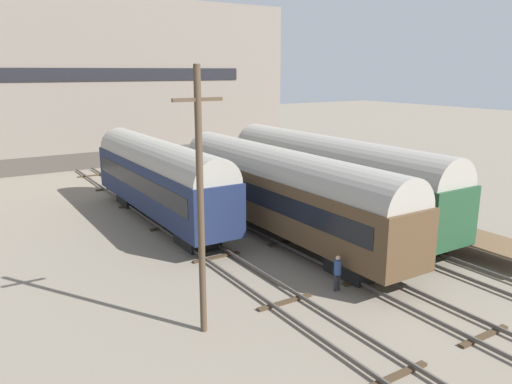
# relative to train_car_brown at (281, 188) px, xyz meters

# --- Properties ---
(ground_plane) EXTENTS (200.00, 200.00, 0.00)m
(ground_plane) POSITION_rel_train_car_brown_xyz_m (0.00, -3.71, -2.95)
(ground_plane) COLOR slate
(track_left) EXTENTS (2.60, 60.00, 0.26)m
(track_left) POSITION_rel_train_car_brown_xyz_m (-4.48, -3.71, -2.81)
(track_left) COLOR #4C4742
(track_left) RESTS_ON ground
(track_middle) EXTENTS (2.60, 60.00, 0.26)m
(track_middle) POSITION_rel_train_car_brown_xyz_m (0.00, -3.71, -2.81)
(track_middle) COLOR #4C4742
(track_middle) RESTS_ON ground
(track_right) EXTENTS (2.60, 60.00, 0.26)m
(track_right) POSITION_rel_train_car_brown_xyz_m (4.48, -3.71, -2.81)
(track_right) COLOR #4C4742
(track_right) RESTS_ON ground
(train_car_brown) EXTENTS (3.00, 18.57, 5.19)m
(train_car_brown) POSITION_rel_train_car_brown_xyz_m (0.00, 0.00, 0.00)
(train_car_brown) COLOR black
(train_car_brown) RESTS_ON ground
(train_car_navy) EXTENTS (2.92, 16.09, 5.20)m
(train_car_navy) POSITION_rel_train_car_brown_xyz_m (-4.48, 6.78, 0.01)
(train_car_navy) COLOR black
(train_car_navy) RESTS_ON ground
(train_car_green) EXTENTS (3.12, 18.32, 5.39)m
(train_car_green) POSITION_rel_train_car_brown_xyz_m (4.48, 1.06, 0.11)
(train_car_green) COLOR black
(train_car_green) RESTS_ON ground
(station_platform) EXTENTS (2.63, 14.88, 0.95)m
(station_platform) POSITION_rel_train_car_brown_xyz_m (7.11, -3.52, -2.07)
(station_platform) COLOR brown
(station_platform) RESTS_ON ground
(bench) EXTENTS (1.40, 0.40, 0.91)m
(bench) POSITION_rel_train_car_brown_xyz_m (6.84, -4.27, -1.51)
(bench) COLOR #2D4C33
(bench) RESTS_ON station_platform
(person_worker) EXTENTS (0.32, 0.32, 1.62)m
(person_worker) POSITION_rel_train_car_brown_xyz_m (-1.87, -6.93, -1.99)
(person_worker) COLOR #282833
(person_worker) RESTS_ON ground
(utility_pole) EXTENTS (1.80, 0.24, 9.51)m
(utility_pole) POSITION_rel_train_car_brown_xyz_m (-8.28, -6.93, 1.97)
(utility_pole) COLOR #473828
(utility_pole) RESTS_ON ground
(warehouse_building) EXTENTS (39.69, 13.39, 16.24)m
(warehouse_building) POSITION_rel_train_car_brown_xyz_m (-1.25, 33.43, 5.16)
(warehouse_building) COLOR #46403A
(warehouse_building) RESTS_ON ground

